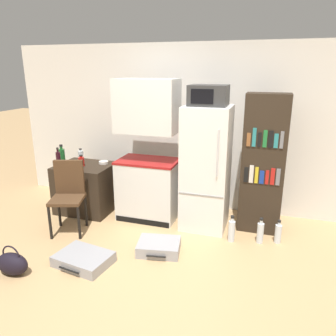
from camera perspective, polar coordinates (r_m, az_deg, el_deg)
The scene contains 19 objects.
ground_plane at distance 3.62m, azimuth -2.59°, elevation -18.18°, with size 24.00×24.00×0.00m, color tan.
wall_back at distance 4.92m, azimuth 7.59°, elevation 6.73°, with size 6.40×0.10×2.44m.
side_table at distance 5.09m, azimuth -14.04°, elevation -3.35°, with size 0.80×0.67×0.72m.
kitchen_hutch at distance 4.55m, azimuth -3.52°, elevation 2.04°, with size 0.84×0.55×1.96m.
refrigerator at distance 4.34m, azimuth 6.65°, elevation -0.10°, with size 0.60×0.61×1.64m.
microwave at distance 4.16m, azimuth 7.09°, elevation 12.45°, with size 0.47×0.39×0.25m.
bookshelf at distance 4.37m, azimuth 16.22°, elevation 0.56°, with size 0.53×0.34×1.80m.
bottle_clear_short at distance 5.29m, azimuth -14.95°, elevation 2.23°, with size 0.08×0.08×0.17m.
bottle_ketchup_red at distance 4.93m, azimuth -14.87°, elevation 1.12°, with size 0.09×0.09×0.16m.
bottle_green_tall at distance 5.03m, azimuth -17.99°, elevation 1.91°, with size 0.09×0.09×0.31m.
bottle_wine_dark at distance 4.89m, azimuth -18.54°, elevation 1.39°, with size 0.06×0.06×0.30m.
bowl at distance 4.99m, azimuth -11.16°, elevation 0.97°, with size 0.14×0.14×0.04m.
chair at distance 4.48m, azimuth -16.96°, elevation -3.75°, with size 0.50×0.51×0.94m.
suitcase_large_flat at distance 3.97m, azimuth -1.59°, elevation -13.54°, with size 0.55×0.47×0.13m.
suitcase_small_flat at distance 3.87m, azimuth -14.48°, elevation -15.12°, with size 0.64×0.51×0.12m.
handbag at distance 3.93m, azimuth -25.49°, elevation -14.78°, with size 0.36×0.20×0.33m.
water_bottle_front at distance 4.28m, azimuth 15.77°, elevation -10.73°, with size 0.08×0.08×0.33m.
water_bottle_middle at distance 4.23m, azimuth 11.02°, elevation -10.63°, with size 0.08×0.08×0.35m.
water_bottle_back at distance 4.35m, azimuth 18.62°, elevation -10.69°, with size 0.08×0.08×0.30m.
Camera 1 is at (1.05, -2.77, 2.08)m, focal length 35.00 mm.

